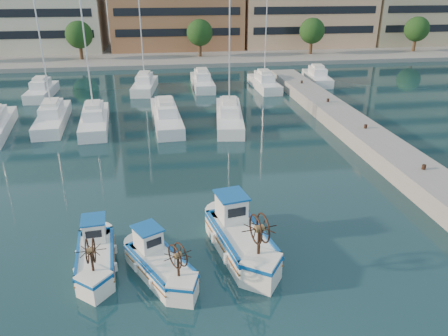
{
  "coord_description": "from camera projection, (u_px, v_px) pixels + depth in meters",
  "views": [
    {
      "loc": [
        -2.53,
        -16.19,
        11.8
      ],
      "look_at": [
        0.95,
        7.28,
        1.5
      ],
      "focal_mm": 35.0,
      "sensor_mm": 36.0,
      "label": 1
    }
  ],
  "objects": [
    {
      "name": "fishing_boat_b",
      "position": [
        159.0,
        262.0,
        18.67
      ],
      "size": [
        3.15,
        4.05,
        2.45
      ],
      "rotation": [
        0.0,
        0.0,
        0.48
      ],
      "color": "white",
      "rests_on": "ground"
    },
    {
      "name": "quay",
      "position": [
        405.0,
        166.0,
        28.5
      ],
      "size": [
        3.0,
        60.0,
        1.2
      ],
      "primitive_type": "cube",
      "color": "gray",
      "rests_on": "ground"
    },
    {
      "name": "fishing_boat_c",
      "position": [
        240.0,
        236.0,
        20.24
      ],
      "size": [
        2.89,
        5.13,
        3.11
      ],
      "rotation": [
        0.0,
        0.0,
        0.19
      ],
      "color": "white",
      "rests_on": "ground"
    },
    {
      "name": "fishing_boat_a",
      "position": [
        96.0,
        254.0,
        19.23
      ],
      "size": [
        1.93,
        4.0,
        2.45
      ],
      "rotation": [
        0.0,
        0.0,
        0.09
      ],
      "color": "white",
      "rests_on": "ground"
    },
    {
      "name": "yacht_marina",
      "position": [
        158.0,
        101.0,
        43.7
      ],
      "size": [
        36.18,
        23.6,
        11.5
      ],
      "color": "white",
      "rests_on": "ground"
    },
    {
      "name": "ground",
      "position": [
        227.0,
        263.0,
        19.73
      ],
      "size": [
        300.0,
        300.0,
        0.0
      ],
      "primitive_type": "plane",
      "color": "#1A3F46",
      "rests_on": "ground"
    }
  ]
}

